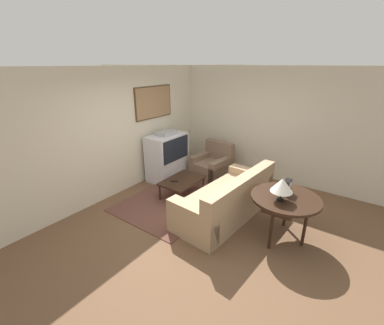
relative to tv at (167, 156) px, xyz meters
name	(u,v)px	position (x,y,z in m)	size (l,w,h in m)	color
ground_plane	(199,220)	(-1.09, -1.72, -0.58)	(12.00, 12.00, 0.00)	brown
wall_back	(118,132)	(-1.07, 0.41, 0.78)	(12.00, 0.10, 2.70)	beige
wall_right	(260,124)	(1.54, -1.72, 0.77)	(0.06, 12.00, 2.70)	beige
area_rug	(178,197)	(-0.66, -0.87, -0.57)	(2.57, 1.75, 0.01)	brown
tv	(167,156)	(0.00, 0.00, 0.00)	(1.01, 0.59, 1.22)	silver
couch	(227,201)	(-0.67, -2.06, -0.26)	(2.23, 1.09, 0.89)	tan
armchair	(212,166)	(0.75, -0.86, -0.29)	(0.94, 0.90, 0.87)	brown
coffee_table	(182,181)	(-0.54, -0.89, -0.23)	(0.95, 0.64, 0.39)	black
console_table	(285,201)	(-0.72, -3.11, 0.12)	(1.08, 1.08, 0.77)	black
table_lamp	(282,185)	(-0.89, -3.07, 0.45)	(0.33, 0.33, 0.37)	black
mantel_clock	(287,186)	(-0.57, -3.07, 0.30)	(0.18, 0.10, 0.22)	black
remote	(175,181)	(-0.71, -0.82, -0.18)	(0.12, 0.16, 0.02)	black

